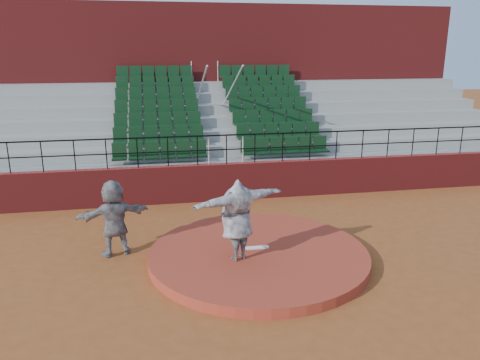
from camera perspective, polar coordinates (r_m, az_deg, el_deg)
ground at (r=11.99m, az=2.25°, el=-9.66°), size 90.00×90.00×0.00m
pitchers_mound at (r=11.94m, az=2.26°, el=-9.12°), size 5.50×5.50×0.25m
pitching_rubber at (r=12.02m, az=2.10°, el=-8.22°), size 0.60×0.15×0.03m
boundary_wall at (r=16.37m, az=-1.62°, el=-0.20°), size 24.00×0.30×1.30m
wall_railing at (r=16.05m, az=-1.66°, el=4.54°), size 24.04×0.05×1.03m
seating_deck at (r=19.71m, az=-3.33°, el=4.88°), size 24.00×5.97×4.63m
press_box_facade at (r=23.34m, az=-4.71°, el=11.77°), size 24.00×3.00×7.10m
pitcher at (r=11.08m, az=-0.37°, el=-4.87°), size 2.52×1.53×1.99m
fielder at (r=12.33m, az=-15.09°, el=-4.47°), size 1.94×1.04×1.99m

